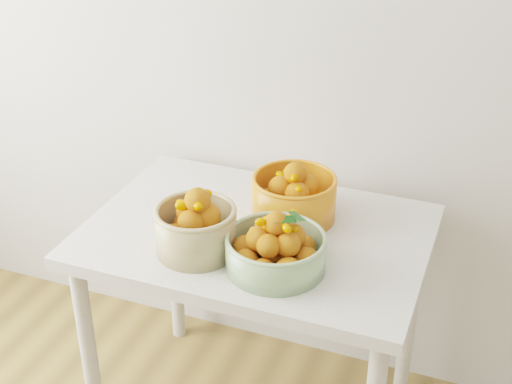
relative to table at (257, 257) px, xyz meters
The scene contains 4 objects.
table is the anchor object (origin of this frame).
bowl_cream 0.26m from the table, 126.01° to the right, with size 0.29×0.29×0.20m.
bowl_green 0.25m from the table, 54.26° to the right, with size 0.36×0.36×0.18m.
bowl_orange 0.22m from the table, 54.66° to the left, with size 0.33×0.33×0.18m.
Camera 1 is at (0.47, -0.07, 1.86)m, focal length 50.00 mm.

